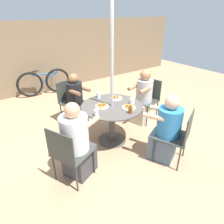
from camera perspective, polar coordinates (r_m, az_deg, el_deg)
The scene contains 20 objects.
ground_plane at distance 3.82m, azimuth 0.00°, elevation -7.99°, with size 12.00×12.00×0.00m, color tan.
back_fence at distance 6.25m, azimuth -18.70°, elevation 14.60°, with size 10.00×0.06×1.96m, color #7A664C.
patio_table at distance 3.53m, azimuth 0.00°, elevation -0.58°, with size 1.07×1.07×0.73m.
umbrella_pole at distance 3.28m, azimuth 0.00°, elevation 8.96°, with size 0.05×0.05×2.35m, color #ADADB2.
patio_chair_north at distance 4.31m, azimuth -11.76°, elevation 3.66°, with size 0.57×0.57×0.89m.
diner_north at distance 4.19m, azimuth -10.22°, elevation 2.88°, with size 0.41×0.51×1.10m.
patio_chair_east at distance 2.77m, azimuth -12.36°, elevation -11.02°, with size 0.62×0.62×0.89m.
diner_east at distance 2.87m, azimuth -10.01°, elevation -8.97°, with size 0.60×0.53×1.18m.
patio_chair_south at distance 3.21m, azimuth 18.31°, elevation -6.00°, with size 0.62×0.62×0.89m.
diner_south at distance 3.24m, azimuth 15.19°, elevation -5.36°, with size 0.54×0.61×1.12m.
patio_chair_west at distance 4.39m, azimuth 10.15°, elevation 4.24°, with size 0.56×0.56×0.89m.
diner_west at distance 4.25m, azimuth 8.86°, elevation 3.74°, with size 0.56×0.43×1.15m.
pancake_plate_a at distance 3.40m, azimuth -2.93°, elevation 1.75°, with size 0.23×0.23×0.05m.
pancake_plate_b at distance 3.37m, azimuth 4.81°, elevation 1.39°, with size 0.23×0.23×0.05m.
pancake_plate_c at distance 3.71m, azimuth 1.14°, elevation 4.00°, with size 0.23×0.23×0.05m.
syrup_bottle at distance 3.19m, azimuth 5.27°, elevation 0.58°, with size 0.08×0.06×0.14m.
coffee_cup at distance 3.52m, azimuth 5.80°, elevation 3.12°, with size 0.09×0.09×0.10m.
drinking_glass_a at distance 3.10m, azimuth -4.53°, elevation -0.21°, with size 0.07×0.07×0.11m, color silver.
drinking_glass_b at distance 3.75m, azimuth -3.87°, elevation 4.83°, with size 0.08×0.08×0.11m, color silver.
bicycle at distance 6.05m, azimuth -18.79°, elevation 8.07°, with size 1.47×0.44×0.72m.
Camera 1 is at (-1.82, -2.53, 2.21)m, focal length 32.00 mm.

